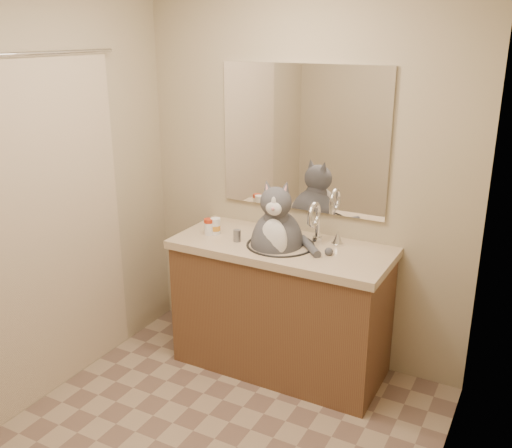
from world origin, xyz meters
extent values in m
cube|color=tan|center=(0.00, 1.25, 1.20)|extent=(2.20, 0.01, 2.40)
cube|color=tan|center=(-1.10, 0.00, 1.20)|extent=(0.01, 2.50, 2.40)
cube|color=tan|center=(1.10, 0.00, 1.20)|extent=(0.01, 2.50, 2.40)
cube|color=brown|center=(0.00, 0.96, 0.40)|extent=(1.30, 0.55, 0.80)
cube|color=tan|center=(0.00, 0.96, 0.83)|extent=(1.34, 0.59, 0.05)
torus|color=black|center=(0.00, 0.94, 0.85)|extent=(0.42, 0.42, 0.02)
ellipsoid|color=white|center=(0.00, 0.94, 0.78)|extent=(0.40, 0.40, 0.15)
cylinder|color=silver|center=(0.17, 1.11, 0.95)|extent=(0.03, 0.03, 0.18)
torus|color=silver|center=(0.17, 1.05, 1.04)|extent=(0.03, 0.16, 0.16)
cone|color=silver|center=(0.30, 1.11, 0.90)|extent=(0.06, 0.06, 0.08)
cube|color=white|center=(0.00, 1.24, 1.45)|extent=(1.10, 0.02, 0.90)
cube|color=beige|center=(-1.05, 0.10, 1.00)|extent=(0.01, 1.20, 1.90)
cylinder|color=silver|center=(-1.05, 0.10, 1.97)|extent=(0.02, 1.30, 0.02)
ellipsoid|color=#48484D|center=(-0.03, 0.95, 0.85)|extent=(0.40, 0.42, 0.42)
ellipsoid|color=white|center=(0.01, 0.84, 0.92)|extent=(0.19, 0.14, 0.27)
ellipsoid|color=#48484D|center=(-0.01, 0.90, 1.13)|extent=(0.23, 0.21, 0.18)
ellipsoid|color=white|center=(0.01, 0.83, 1.12)|extent=(0.11, 0.08, 0.08)
sphere|color=#D88C8C|center=(0.02, 0.80, 1.12)|extent=(0.02, 0.02, 0.02)
cone|color=#48484D|center=(-0.07, 0.90, 1.22)|extent=(0.10, 0.08, 0.09)
cone|color=#48484D|center=(0.04, 0.93, 1.22)|extent=(0.10, 0.08, 0.09)
cylinder|color=#48484D|center=(0.18, 0.96, 0.87)|extent=(0.22, 0.24, 0.05)
cylinder|color=white|center=(-0.48, 0.90, 0.89)|extent=(0.06, 0.06, 0.08)
cylinder|color=#B32E13|center=(-0.48, 0.90, 0.94)|extent=(0.07, 0.07, 0.02)
cylinder|color=white|center=(-0.45, 0.93, 0.89)|extent=(0.07, 0.07, 0.08)
cylinder|color=orange|center=(-0.45, 0.93, 0.89)|extent=(0.07, 0.07, 0.03)
cylinder|color=white|center=(-0.45, 0.93, 0.95)|extent=(0.08, 0.08, 0.02)
cylinder|color=slate|center=(-0.27, 0.88, 0.89)|extent=(0.06, 0.06, 0.07)
camera|label=1|loc=(1.39, -1.97, 2.08)|focal=40.00mm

